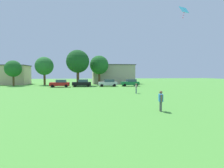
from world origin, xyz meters
TOP-DOWN VIEW (x-y plane):
  - ground_plane at (0.00, 30.00)m, footprint 160.00×160.00m
  - adult_bystander at (7.59, 14.25)m, footprint 0.44×0.78m
  - bystander_near_trees at (9.52, 27.94)m, footprint 0.39×0.71m
  - kite at (10.27, 15.69)m, footprint 1.00×0.70m
  - parked_car_red_0 at (-3.63, 43.10)m, footprint 4.30×2.02m
  - parked_car_black_1 at (1.19, 43.80)m, footprint 4.30×2.02m
  - parked_car_silver_2 at (7.27, 43.59)m, footprint 4.30×2.02m
  - parked_car_green_3 at (12.70, 43.82)m, footprint 4.30×2.02m
  - tree_far_left at (-15.32, 48.92)m, footprint 4.01×4.01m
  - tree_left at (-8.48, 51.21)m, footprint 4.74×4.74m
  - tree_right at (0.19, 47.95)m, footprint 5.76×5.76m
  - tree_far_right at (5.86, 51.05)m, footprint 5.08×5.08m
  - house_left at (10.48, 56.04)m, footprint 12.68×6.35m
  - house_right at (-19.29, 56.04)m, footprint 11.22×7.75m

SIDE VIEW (x-z plane):
  - ground_plane at x=0.00m, z-range 0.00..0.00m
  - parked_car_red_0 at x=-3.63m, z-range 0.02..1.70m
  - parked_car_black_1 at x=1.19m, z-range 0.02..1.70m
  - parked_car_silver_2 at x=7.27m, z-range 0.02..1.70m
  - parked_car_green_3 at x=12.70m, z-range 0.02..1.70m
  - bystander_near_trees at x=9.52m, z-range 0.14..1.68m
  - adult_bystander at x=7.59m, z-range 0.16..1.85m
  - house_right at x=-19.29m, z-range 0.01..5.39m
  - house_left at x=10.48m, z-range 0.01..5.76m
  - tree_far_left at x=-15.32m, z-range 1.09..7.34m
  - tree_left at x=-8.48m, z-range 1.29..8.69m
  - tree_far_right at x=5.86m, z-range 1.39..9.30m
  - tree_right at x=0.19m, z-range 1.57..10.54m
  - kite at x=10.27m, z-range 8.15..9.18m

